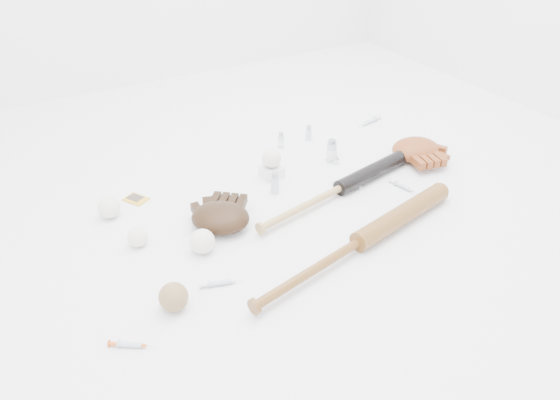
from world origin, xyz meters
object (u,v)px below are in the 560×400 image
bat_dark (341,188)px  pedestal (272,171)px  bat_wood (360,241)px  glove_dark (220,217)px

bat_dark → pedestal: 0.29m
bat_wood → pedestal: bat_wood is taller
bat_wood → glove_dark: 0.47m
glove_dark → pedestal: glove_dark is taller
bat_dark → bat_wood: bearing=-126.7°
bat_wood → pedestal: 0.55m
bat_wood → glove_dark: bearing=122.6°
glove_dark → pedestal: (0.32, 0.22, -0.02)m
bat_dark → pedestal: size_ratio=10.79×
bat_wood → bat_dark: bearing=52.7°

